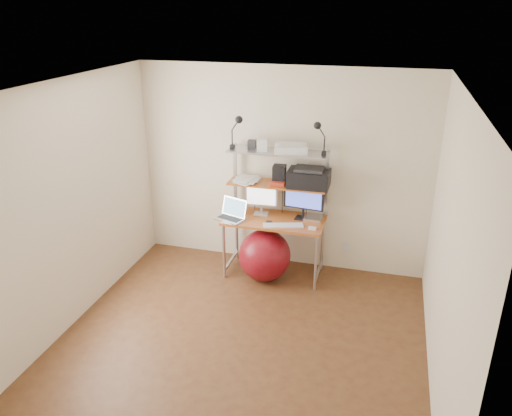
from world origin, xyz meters
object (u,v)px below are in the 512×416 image
at_px(printer, 309,178).
at_px(laptop, 232,214).
at_px(monitor_silver, 261,196).
at_px(monitor_black, 304,199).
at_px(exercise_ball, 265,255).

bearing_deg(printer, laptop, -166.34).
bearing_deg(monitor_silver, monitor_black, -4.19).
relative_size(monitor_silver, monitor_black, 0.88).
relative_size(monitor_black, exercise_ball, 0.78).
xyz_separation_m(monitor_black, laptop, (-0.82, -0.22, -0.19)).
bearing_deg(monitor_silver, exercise_ball, -71.72).
bearing_deg(exercise_ball, monitor_silver, 113.00).
distance_m(monitor_black, printer, 0.28).
distance_m(monitor_silver, exercise_ball, 0.71).
height_order(monitor_silver, laptop, monitor_silver).
bearing_deg(laptop, printer, 34.12).
xyz_separation_m(printer, exercise_ball, (-0.45, -0.28, -0.94)).
xyz_separation_m(monitor_silver, exercise_ball, (0.11, -0.26, -0.65)).
xyz_separation_m(laptop, printer, (0.87, 0.23, 0.47)).
xyz_separation_m(monitor_silver, laptop, (-0.31, -0.22, -0.18)).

